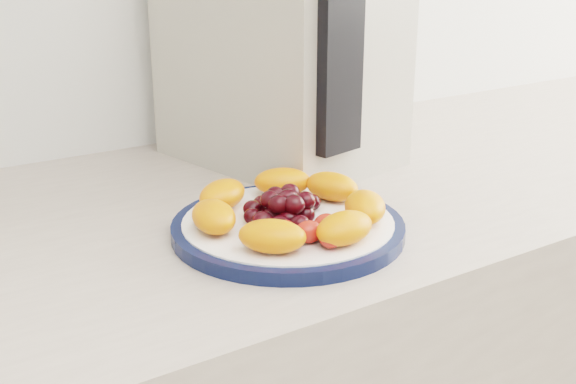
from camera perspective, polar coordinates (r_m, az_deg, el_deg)
plate_rim at (r=0.80m, az=0.00°, el=-2.87°), size 0.26×0.26×0.01m
plate_face at (r=0.80m, az=0.00°, el=-2.80°), size 0.23×0.23×0.02m
appliance_body at (r=1.04m, az=-0.70°, el=13.08°), size 0.28×0.35×0.39m
appliance_panel at (r=0.88m, az=4.10°, el=12.25°), size 0.07×0.04×0.29m
fruit_plate at (r=0.79m, az=0.18°, el=-1.26°), size 0.22×0.22×0.04m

